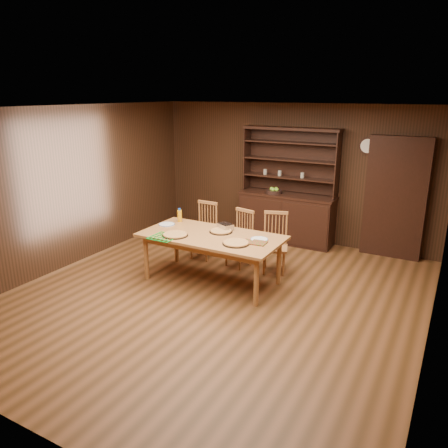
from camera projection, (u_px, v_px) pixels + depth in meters
The scene contains 20 objects.
floor at pixel (215, 296), 6.22m from camera, with size 6.00×6.00×0.00m, color brown.
room_shell at pixel (214, 188), 5.76m from camera, with size 6.00×6.00×6.00m.
china_hutch at pixel (287, 212), 8.36m from camera, with size 1.84×0.52×2.17m.
doorway at pixel (395, 198), 7.47m from camera, with size 1.00×0.18×2.10m, color black.
wall_clock at pixel (368, 146), 7.52m from camera, with size 0.30×0.05×0.30m.
dining_table at pixel (211, 239), 6.52m from camera, with size 2.12×1.06×0.75m.
chair_left at pixel (205, 228), 7.58m from camera, with size 0.41×0.39×0.98m.
chair_center at pixel (241, 236), 7.23m from camera, with size 0.46×0.45×0.95m.
chair_right at pixel (275, 240), 6.98m from camera, with size 0.50×0.49×0.98m.
pizza_left at pixel (175, 235), 6.46m from camera, with size 0.38×0.38×0.04m.
pizza_right at pixel (236, 243), 6.11m from camera, with size 0.38×0.38×0.04m.
pizza_center at pixel (221, 231), 6.63m from camera, with size 0.35×0.35×0.04m.
cooling_rack at pixel (164, 237), 6.39m from camera, with size 0.36×0.36×0.02m, color green, non-canonical shape.
plate_left at pixel (167, 224), 6.99m from camera, with size 0.26×0.26×0.02m.
plate_right at pixel (259, 239), 6.28m from camera, with size 0.26×0.26×0.02m.
foil_dish at pixel (225, 227), 6.75m from camera, with size 0.23×0.17×0.09m, color silver.
juice_bottle at pixel (180, 216), 7.14m from camera, with size 0.07×0.07×0.22m.
pot_holder_a at pixel (259, 243), 6.14m from camera, with size 0.21×0.21×0.02m, color #A1121D.
pot_holder_b at pixel (247, 242), 6.18m from camera, with size 0.20×0.20×0.01m, color #A1121D.
fruit_bowl at pixel (274, 191), 8.30m from camera, with size 0.30×0.30×0.12m.
Camera 1 is at (2.84, -4.89, 2.80)m, focal length 35.00 mm.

